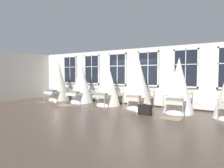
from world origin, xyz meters
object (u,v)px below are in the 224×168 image
Objects in this scene: cot_fifth at (179,86)px; cot_third at (108,85)px; suitcase_dark at (145,110)px; cot_second at (81,83)px; cot_first at (59,82)px; cot_fourth at (139,85)px.

cot_third is at bearing 89.03° from cot_fifth.
cot_third reaches higher than suitcase_dark.
cot_first is at bearing 90.96° from cot_second.
cot_second is (1.94, 0.01, -0.03)m from cot_first.
cot_fourth is at bearing -90.11° from cot_third.
cot_first is 1.94m from cot_second.
cot_second is 1.91m from cot_third.
cot_third is at bearing 160.73° from suitcase_dark.
cot_third is 3.12m from suitcase_dark.
cot_second is 5.67m from cot_fifth.
cot_third is at bearing 89.63° from cot_fourth.
cot_second reaches higher than cot_fourth.
cot_second is at bearing 91.04° from cot_third.
cot_second is 3.77m from cot_fourth.
cot_third is at bearing -91.04° from cot_first.
suitcase_dark is at bearing -114.76° from cot_third.
cot_second reaches higher than suitcase_dark.
cot_fifth is (7.61, -0.01, -0.04)m from cot_first.
cot_fourth is 0.97× the size of cot_fifth.
cot_first is 1.02× the size of cot_second.
cot_third is at bearing -88.53° from cot_second.
cot_fifth is (5.67, -0.02, -0.01)m from cot_second.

